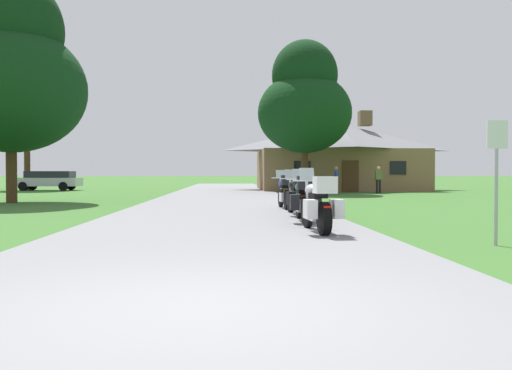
% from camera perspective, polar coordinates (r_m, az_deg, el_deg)
% --- Properties ---
extents(ground_plane, '(500.00, 500.00, 0.00)m').
position_cam_1_polar(ground_plane, '(24.79, -3.46, -1.64)').
color(ground_plane, '#386628').
extents(asphalt_driveway, '(6.40, 80.00, 0.06)m').
position_cam_1_polar(asphalt_driveway, '(22.79, -3.50, -1.81)').
color(asphalt_driveway, slate).
rests_on(asphalt_driveway, ground).
extents(motorcycle_silver_nearest_to_camera, '(0.81, 2.08, 1.30)m').
position_cam_1_polar(motorcycle_silver_nearest_to_camera, '(10.82, 6.56, -2.11)').
color(motorcycle_silver_nearest_to_camera, black).
rests_on(motorcycle_silver_nearest_to_camera, asphalt_driveway).
extents(motorcycle_green_second_in_row, '(0.73, 2.08, 1.30)m').
position_cam_1_polar(motorcycle_green_second_in_row, '(13.22, 5.00, -1.50)').
color(motorcycle_green_second_in_row, black).
rests_on(motorcycle_green_second_in_row, asphalt_driveway).
extents(motorcycle_black_third_in_row, '(0.81, 2.08, 1.30)m').
position_cam_1_polar(motorcycle_black_third_in_row, '(15.38, 4.35, -1.12)').
color(motorcycle_black_third_in_row, black).
rests_on(motorcycle_black_third_in_row, asphalt_driveway).
extents(motorcycle_blue_farthest_in_row, '(0.66, 2.08, 1.30)m').
position_cam_1_polar(motorcycle_blue_farthest_in_row, '(18.04, 3.03, -0.74)').
color(motorcycle_blue_farthest_in_row, black).
rests_on(motorcycle_blue_farthest_in_row, asphalt_driveway).
extents(stone_lodge, '(12.15, 9.04, 5.87)m').
position_cam_1_polar(stone_lodge, '(40.67, 8.55, 3.08)').
color(stone_lodge, brown).
rests_on(stone_lodge, ground).
extents(bystander_olive_shirt_near_lodge, '(0.55, 0.23, 1.67)m').
position_cam_1_polar(bystander_olive_shirt_near_lodge, '(34.02, 12.76, 0.68)').
color(bystander_olive_shirt_near_lodge, black).
rests_on(bystander_olive_shirt_near_lodge, ground).
extents(bystander_blue_shirt_beside_signpost, '(0.25, 0.55, 1.67)m').
position_cam_1_polar(bystander_blue_shirt_beside_signpost, '(34.32, 8.41, 0.70)').
color(bystander_blue_shirt_beside_signpost, black).
rests_on(bystander_blue_shirt_beside_signpost, ground).
extents(metal_signpost_roadside, '(0.36, 0.06, 2.14)m').
position_cam_1_polar(metal_signpost_roadside, '(10.12, 23.97, 1.77)').
color(metal_signpost_roadside, '#9EA0A5').
rests_on(metal_signpost_roadside, ground).
extents(tree_by_lodge_front, '(5.72, 5.72, 9.35)m').
position_cam_1_polar(tree_by_lodge_front, '(33.51, 5.14, 8.70)').
color(tree_by_lodge_front, '#422D19').
rests_on(tree_by_lodge_front, ground).
extents(tree_left_near, '(6.18, 6.18, 9.53)m').
position_cam_1_polar(tree_left_near, '(25.17, -24.40, 10.82)').
color(tree_left_near, '#422D19').
rests_on(tree_left_near, ground).
extents(tree_left_far, '(5.30, 5.30, 10.64)m').
position_cam_1_polar(tree_left_far, '(44.39, -22.98, 8.78)').
color(tree_left_far, '#422D19').
rests_on(tree_left_far, ground).
extents(parked_silver_suv_far_left, '(4.67, 2.05, 1.40)m').
position_cam_1_polar(parked_silver_suv_far_left, '(42.06, -20.99, 0.52)').
color(parked_silver_suv_far_left, '#ADAFB7').
rests_on(parked_silver_suv_far_left, ground).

